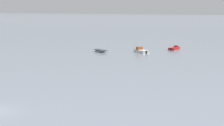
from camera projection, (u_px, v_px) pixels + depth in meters
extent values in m
cube|color=white|center=(142.00, 52.00, 82.18)|extent=(4.10, 3.96, 0.79)
cone|color=white|center=(137.00, 51.00, 84.04)|extent=(2.00, 2.02, 1.59)
cube|color=brown|center=(141.00, 50.00, 82.17)|extent=(4.19, 4.05, 0.09)
cube|color=brown|center=(139.00, 48.00, 82.92)|extent=(1.56, 1.58, 0.62)
cube|color=#384751|center=(138.00, 48.00, 83.34)|extent=(0.98, 1.03, 0.49)
cube|color=black|center=(146.00, 52.00, 80.43)|extent=(0.40, 0.40, 0.56)
ellipsoid|color=gray|center=(101.00, 51.00, 83.37)|extent=(4.45, 4.02, 0.71)
cube|color=#33383F|center=(101.00, 50.00, 83.32)|extent=(4.16, 3.77, 0.09)
cube|color=#33383F|center=(101.00, 50.00, 83.34)|extent=(1.09, 1.25, 0.07)
cube|color=red|center=(174.00, 49.00, 87.79)|extent=(2.30, 3.95, 0.73)
cone|color=red|center=(177.00, 48.00, 89.40)|extent=(1.68, 1.45, 1.46)
cube|color=#33383F|center=(174.00, 48.00, 87.79)|extent=(2.35, 4.04, 0.08)
cube|color=#33383F|center=(175.00, 46.00, 88.18)|extent=(0.54, 0.42, 0.41)
cube|color=black|center=(171.00, 49.00, 86.27)|extent=(0.33, 0.28, 0.52)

